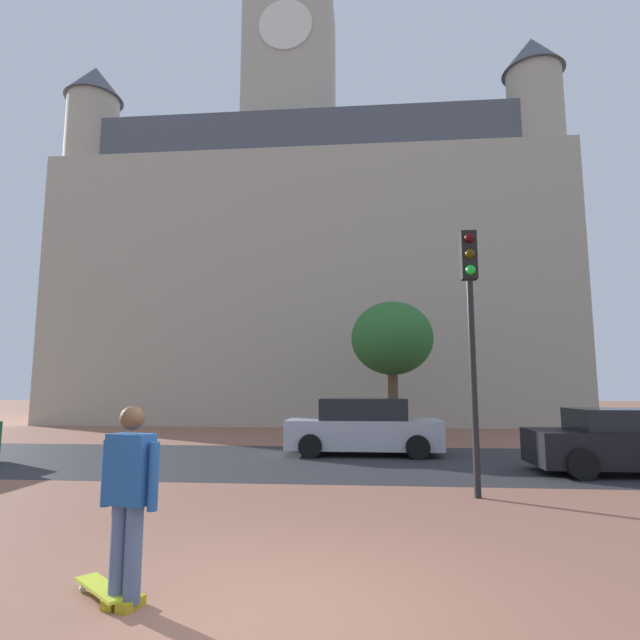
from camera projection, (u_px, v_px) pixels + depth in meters
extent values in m
plane|color=#93604C|center=(335.00, 456.00, 14.07)|extent=(120.00, 120.00, 0.00)
cube|color=#2D2D33|center=(333.00, 461.00, 13.11)|extent=(120.00, 6.43, 0.00)
cube|color=#B2A893|center=(315.00, 305.00, 32.08)|extent=(27.38, 14.33, 14.15)
cube|color=#4C515B|center=(315.00, 180.00, 33.17)|extent=(25.19, 13.19, 2.40)
cube|color=#B2A893|center=(291.00, 198.00, 33.15)|extent=(5.62, 5.62, 28.33)
cylinder|color=silver|center=(285.00, 25.00, 31.67)|extent=(3.37, 0.15, 3.37)
cylinder|color=#B2A893|center=(84.00, 255.00, 27.80)|extent=(2.80, 2.80, 18.22)
cone|color=#4C515B|center=(95.00, 84.00, 29.13)|extent=(3.20, 3.20, 2.00)
cylinder|color=#B2A893|center=(543.00, 242.00, 25.72)|extent=(2.80, 2.80, 18.48)
cone|color=#4C515B|center=(532.00, 56.00, 27.07)|extent=(3.20, 3.20, 2.00)
cylinder|color=slate|center=(133.00, 554.00, 4.44)|extent=(0.15, 0.15, 0.82)
cube|color=#A89519|center=(131.00, 604.00, 4.38)|extent=(0.18, 0.28, 0.08)
cylinder|color=slate|center=(119.00, 552.00, 4.49)|extent=(0.15, 0.15, 0.82)
cube|color=#A89519|center=(116.00, 601.00, 4.44)|extent=(0.18, 0.28, 0.08)
cube|color=#1E4C8E|center=(130.00, 469.00, 4.56)|extent=(0.44, 0.32, 0.62)
cylinder|color=#1E4C8E|center=(153.00, 476.00, 4.46)|extent=(0.09, 0.09, 0.59)
cylinder|color=#1E4C8E|center=(107.00, 473.00, 4.64)|extent=(0.09, 0.09, 0.59)
cube|color=black|center=(138.00, 465.00, 4.66)|extent=(0.31, 0.21, 0.40)
sphere|color=brown|center=(132.00, 418.00, 4.62)|extent=(0.22, 0.22, 0.22)
cube|color=#CCDE33|center=(102.00, 588.00, 4.60)|extent=(0.74, 0.67, 0.03)
cylinder|color=silver|center=(82.00, 589.00, 4.74)|extent=(0.06, 0.06, 0.06)
cylinder|color=silver|center=(97.00, 585.00, 4.84)|extent=(0.06, 0.06, 0.06)
cylinder|color=silver|center=(106.00, 607.00, 4.35)|extent=(0.06, 0.06, 0.06)
cylinder|color=silver|center=(122.00, 602.00, 4.44)|extent=(0.06, 0.06, 0.06)
cube|color=#B2B2BC|center=(363.00, 434.00, 14.51)|extent=(4.35, 1.82, 0.81)
cube|color=black|center=(363.00, 409.00, 14.60)|extent=(2.44, 1.60, 0.60)
cylinder|color=black|center=(411.00, 440.00, 15.25)|extent=(0.64, 0.22, 0.64)
cylinder|color=black|center=(418.00, 447.00, 13.46)|extent=(0.64, 0.22, 0.64)
cylinder|color=black|center=(317.00, 439.00, 15.50)|extent=(0.64, 0.22, 0.64)
cylinder|color=black|center=(310.00, 446.00, 13.70)|extent=(0.64, 0.22, 0.64)
cube|color=black|center=(632.00, 448.00, 11.20)|extent=(4.29, 1.72, 0.77)
cube|color=black|center=(630.00, 420.00, 11.29)|extent=(2.40, 1.51, 0.48)
cylinder|color=black|center=(582.00, 464.00, 10.45)|extent=(0.64, 0.22, 0.64)
cylinder|color=black|center=(552.00, 454.00, 12.14)|extent=(0.64, 0.22, 0.64)
cylinder|color=black|center=(474.00, 386.00, 9.01)|extent=(0.12, 0.12, 3.85)
cube|color=black|center=(468.00, 256.00, 9.32)|extent=(0.28, 0.24, 0.90)
sphere|color=#390606|center=(469.00, 238.00, 9.23)|extent=(0.18, 0.18, 0.18)
sphere|color=#3C3306|center=(470.00, 254.00, 9.19)|extent=(0.18, 0.18, 0.18)
sphere|color=green|center=(471.00, 270.00, 9.15)|extent=(0.18, 0.18, 0.18)
cylinder|color=brown|center=(393.00, 405.00, 18.70)|extent=(0.37, 0.37, 2.51)
ellipsoid|color=#2D6B2D|center=(392.00, 338.00, 19.02)|extent=(3.06, 3.06, 2.76)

